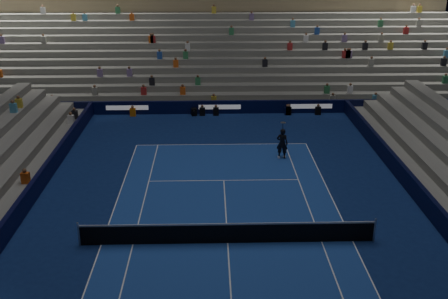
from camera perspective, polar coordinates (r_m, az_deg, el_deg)
name	(u,v)px	position (r m, az deg, el deg)	size (l,w,h in m)	color
ground	(228,243)	(23.05, 0.41, -10.20)	(90.00, 90.00, 0.00)	navy
court_surface	(228,243)	(23.04, 0.41, -10.19)	(10.97, 23.77, 0.01)	#1B3D94
sponsor_barrier_far	(220,107)	(39.80, -0.48, 4.67)	(44.00, 0.25, 1.00)	black
sponsor_barrier_west	(1,236)	(24.49, -23.19, -8.72)	(0.25, 37.00, 1.00)	black
grandstand_main	(218,46)	(48.26, -0.71, 11.23)	(44.00, 15.20, 11.20)	slate
tennis_net	(228,233)	(22.78, 0.41, -9.12)	(12.90, 0.10, 1.10)	#B2B2B7
tennis_player	(282,143)	(31.51, 6.38, 0.68)	(0.68, 0.45, 1.88)	black
broadcast_camera	(194,112)	(39.47, -3.30, 4.14)	(0.48, 0.88, 0.53)	black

